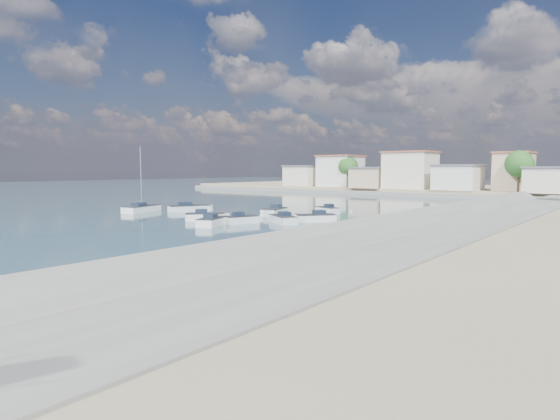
% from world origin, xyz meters
% --- Properties ---
extents(ground, '(400.00, 400.00, 0.00)m').
position_xyz_m(ground, '(0.00, 40.00, 0.00)').
color(ground, '#2B4656').
rests_on(ground, ground).
extents(seawall_walkway, '(5.00, 90.00, 1.80)m').
position_xyz_m(seawall_walkway, '(18.50, 13.00, 0.90)').
color(seawall_walkway, slate).
rests_on(seawall_walkway, ground).
extents(breakwater, '(2.00, 31.02, 0.35)m').
position_xyz_m(breakwater, '(6.90, 12.69, 0.17)').
color(breakwater, black).
rests_on(breakwater, ground).
extents(far_shore_land, '(160.00, 40.00, 1.40)m').
position_xyz_m(far_shore_land, '(0.00, 92.00, 0.70)').
color(far_shore_land, gray).
rests_on(far_shore_land, ground).
extents(far_shore_quay, '(160.00, 2.50, 0.80)m').
position_xyz_m(far_shore_quay, '(0.00, 71.00, 0.40)').
color(far_shore_quay, slate).
rests_on(far_shore_quay, ground).
extents(far_town, '(113.01, 12.80, 8.35)m').
position_xyz_m(far_town, '(10.71, 76.92, 4.93)').
color(far_town, beige).
rests_on(far_town, far_shore_land).
extents(shore_trees, '(74.56, 38.32, 7.92)m').
position_xyz_m(shore_trees, '(8.34, 68.11, 6.22)').
color(shore_trees, '#38281E').
rests_on(shore_trees, ground).
extents(motorboat_a, '(3.39, 4.89, 1.48)m').
position_xyz_m(motorboat_a, '(-6.59, 8.90, 0.38)').
color(motorboat_a, white).
rests_on(motorboat_a, ground).
extents(motorboat_b, '(2.60, 4.13, 1.48)m').
position_xyz_m(motorboat_b, '(-5.31, 11.99, 0.38)').
color(motorboat_b, white).
rests_on(motorboat_b, ground).
extents(motorboat_c, '(4.67, 3.70, 1.48)m').
position_xyz_m(motorboat_c, '(-2.46, 15.04, 0.38)').
color(motorboat_c, white).
rests_on(motorboat_c, ground).
extents(motorboat_d, '(4.18, 4.48, 1.48)m').
position_xyz_m(motorboat_d, '(-0.45, 17.97, 0.38)').
color(motorboat_d, white).
rests_on(motorboat_d, ground).
extents(motorboat_e, '(4.20, 6.07, 1.48)m').
position_xyz_m(motorboat_e, '(-21.03, 18.23, 0.38)').
color(motorboat_e, white).
rests_on(motorboat_e, ground).
extents(motorboat_f, '(4.04, 2.63, 1.48)m').
position_xyz_m(motorboat_f, '(-4.78, 27.20, 0.38)').
color(motorboat_f, white).
rests_on(motorboat_f, ground).
extents(motorboat_g, '(3.19, 5.42, 1.48)m').
position_xyz_m(motorboat_g, '(-8.66, 21.10, 0.38)').
color(motorboat_g, white).
rests_on(motorboat_g, ground).
extents(motorboat_h, '(4.27, 4.32, 1.48)m').
position_xyz_m(motorboat_h, '(-10.52, 11.67, 0.38)').
color(motorboat_h, white).
rests_on(motorboat_h, ground).
extents(sailboat, '(3.86, 6.69, 9.00)m').
position_xyz_m(sailboat, '(-25.53, 13.61, 0.41)').
color(sailboat, white).
rests_on(sailboat, ground).
extents(mooring_buoys, '(15.95, 37.71, 0.39)m').
position_xyz_m(mooring_buoys, '(5.64, 16.51, 0.05)').
color(mooring_buoys, white).
rests_on(mooring_buoys, ground).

